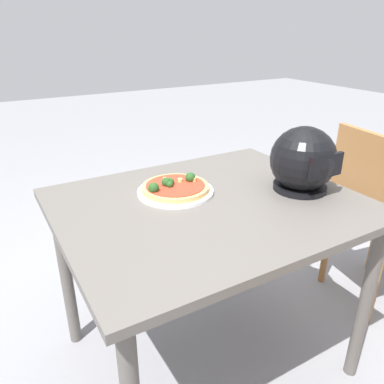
{
  "coord_description": "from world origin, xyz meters",
  "views": [
    {
      "loc": [
        0.67,
        1.03,
        1.32
      ],
      "look_at": [
        0.04,
        -0.06,
        0.76
      ],
      "focal_mm": 35.31,
      "sensor_mm": 36.0,
      "label": 1
    }
  ],
  "objects_px": {
    "motorcycle_helmet": "(303,161)",
    "pizza": "(175,187)",
    "dining_table": "(209,223)",
    "chair_side": "(372,211)"
  },
  "relations": [
    {
      "from": "pizza",
      "to": "dining_table",
      "type": "bearing_deg",
      "value": 119.37
    },
    {
      "from": "motorcycle_helmet",
      "to": "dining_table",
      "type": "bearing_deg",
      "value": -13.3
    },
    {
      "from": "dining_table",
      "to": "motorcycle_helmet",
      "type": "distance_m",
      "value": 0.42
    },
    {
      "from": "motorcycle_helmet",
      "to": "pizza",
      "type": "bearing_deg",
      "value": -26.34
    },
    {
      "from": "dining_table",
      "to": "chair_side",
      "type": "xyz_separation_m",
      "value": [
        -0.89,
        0.06,
        -0.14
      ]
    },
    {
      "from": "dining_table",
      "to": "pizza",
      "type": "distance_m",
      "value": 0.19
    },
    {
      "from": "dining_table",
      "to": "chair_side",
      "type": "relative_size",
      "value": 1.18
    },
    {
      "from": "dining_table",
      "to": "motorcycle_helmet",
      "type": "xyz_separation_m",
      "value": [
        -0.36,
        0.08,
        0.21
      ]
    },
    {
      "from": "dining_table",
      "to": "pizza",
      "type": "height_order",
      "value": "pizza"
    },
    {
      "from": "dining_table",
      "to": "motorcycle_helmet",
      "type": "bearing_deg",
      "value": 166.7
    }
  ]
}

